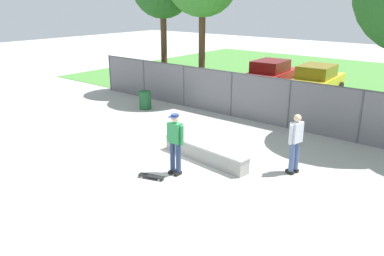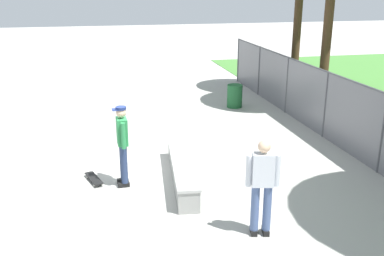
{
  "view_description": "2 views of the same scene",
  "coord_description": "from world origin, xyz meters",
  "px_view_note": "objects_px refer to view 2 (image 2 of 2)",
  "views": [
    {
      "loc": [
        7.73,
        -8.22,
        4.91
      ],
      "look_at": [
        0.78,
        0.31,
        1.26
      ],
      "focal_mm": 36.26,
      "sensor_mm": 36.0,
      "label": 1
    },
    {
      "loc": [
        10.13,
        -0.92,
        4.37
      ],
      "look_at": [
        0.32,
        1.27,
        1.11
      ],
      "focal_mm": 41.81,
      "sensor_mm": 36.0,
      "label": 2
    }
  ],
  "objects_px": {
    "skateboard": "(94,178)",
    "bystander": "(262,184)",
    "concrete_ledge": "(182,170)",
    "trash_bin": "(235,96)",
    "skateboarder": "(122,142)"
  },
  "relations": [
    {
      "from": "concrete_ledge",
      "to": "skateboarder",
      "type": "relative_size",
      "value": 1.79
    },
    {
      "from": "skateboarder",
      "to": "skateboard",
      "type": "distance_m",
      "value": 1.22
    },
    {
      "from": "skateboard",
      "to": "bystander",
      "type": "relative_size",
      "value": 0.45
    },
    {
      "from": "bystander",
      "to": "trash_bin",
      "type": "xyz_separation_m",
      "value": [
        -8.55,
        2.24,
        -0.59
      ]
    },
    {
      "from": "bystander",
      "to": "skateboarder",
      "type": "bearing_deg",
      "value": -139.83
    },
    {
      "from": "skateboarder",
      "to": "skateboard",
      "type": "bearing_deg",
      "value": -115.94
    },
    {
      "from": "skateboarder",
      "to": "trash_bin",
      "type": "bearing_deg",
      "value": 142.61
    },
    {
      "from": "skateboarder",
      "to": "bystander",
      "type": "bearing_deg",
      "value": 40.17
    },
    {
      "from": "bystander",
      "to": "concrete_ledge",
      "type": "bearing_deg",
      "value": -160.35
    },
    {
      "from": "concrete_ledge",
      "to": "trash_bin",
      "type": "xyz_separation_m",
      "value": [
        -5.96,
        3.17,
        0.16
      ]
    },
    {
      "from": "skateboard",
      "to": "bystander",
      "type": "xyz_separation_m",
      "value": [
        3.0,
        2.93,
        0.94
      ]
    },
    {
      "from": "skateboarder",
      "to": "concrete_ledge",
      "type": "bearing_deg",
      "value": 86.77
    },
    {
      "from": "concrete_ledge",
      "to": "skateboard",
      "type": "bearing_deg",
      "value": -101.42
    },
    {
      "from": "skateboarder",
      "to": "bystander",
      "type": "distance_m",
      "value": 3.49
    },
    {
      "from": "skateboard",
      "to": "bystander",
      "type": "bearing_deg",
      "value": 44.35
    }
  ]
}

